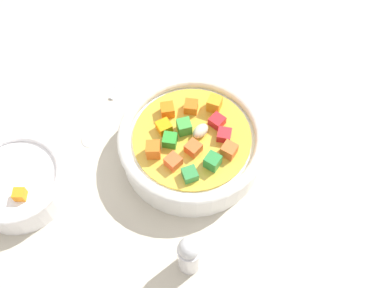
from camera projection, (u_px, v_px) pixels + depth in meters
ground_plane at (192, 156)px, 58.82cm from camera, size 140.00×140.00×2.00cm
soup_bowl_main at (192, 142)px, 55.53cm from camera, size 19.53×19.53×6.35cm
spoon at (113, 93)px, 62.71cm from camera, size 10.46×21.24×0.93cm
side_bowl_small at (18, 183)px, 53.12cm from camera, size 12.58×12.58×4.99cm
pepper_shaker at (189, 255)px, 46.92cm from camera, size 2.72×2.72×7.55cm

